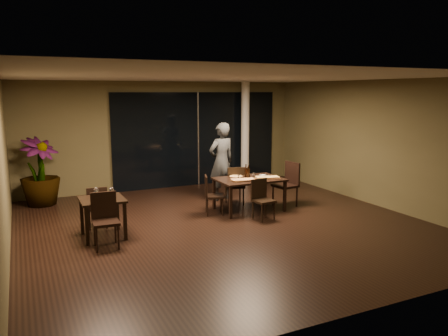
% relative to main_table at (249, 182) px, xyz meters
% --- Properties ---
extents(ground, '(8.00, 8.00, 0.00)m').
position_rel_main_table_xyz_m(ground, '(-1.00, -0.80, -0.68)').
color(ground, black).
rests_on(ground, ground).
extents(wall_back, '(8.00, 0.10, 3.00)m').
position_rel_main_table_xyz_m(wall_back, '(-1.00, 3.25, 0.82)').
color(wall_back, '#4E4729').
rests_on(wall_back, ground).
extents(wall_front, '(8.00, 0.10, 3.00)m').
position_rel_main_table_xyz_m(wall_front, '(-1.00, -4.85, 0.82)').
color(wall_front, '#4E4729').
rests_on(wall_front, ground).
extents(wall_right, '(0.10, 8.00, 3.00)m').
position_rel_main_table_xyz_m(wall_right, '(3.05, -0.80, 0.82)').
color(wall_right, '#4E4729').
rests_on(wall_right, ground).
extents(ceiling, '(8.00, 8.00, 0.04)m').
position_rel_main_table_xyz_m(ceiling, '(-1.00, -0.80, 2.34)').
color(ceiling, silver).
rests_on(ceiling, wall_back).
extents(window_panel, '(5.00, 0.06, 2.70)m').
position_rel_main_table_xyz_m(window_panel, '(0.00, 3.16, 0.67)').
color(window_panel, black).
rests_on(window_panel, ground).
extents(column, '(0.24, 0.24, 3.00)m').
position_rel_main_table_xyz_m(column, '(1.40, 2.85, 0.82)').
color(column, silver).
rests_on(column, ground).
extents(main_table, '(1.50, 1.00, 0.75)m').
position_rel_main_table_xyz_m(main_table, '(0.00, 0.00, 0.00)').
color(main_table, black).
rests_on(main_table, ground).
extents(side_table, '(0.80, 0.80, 0.75)m').
position_rel_main_table_xyz_m(side_table, '(-3.40, -0.50, -0.05)').
color(side_table, black).
rests_on(side_table, ground).
extents(chair_main_far, '(0.53, 0.53, 0.95)m').
position_rel_main_table_xyz_m(chair_main_far, '(-0.07, 0.56, -0.15)').
color(chair_main_far, black).
rests_on(chair_main_far, ground).
extents(chair_main_near, '(0.44, 0.44, 0.86)m').
position_rel_main_table_xyz_m(chair_main_near, '(-0.08, -0.71, -0.19)').
color(chair_main_near, black).
rests_on(chair_main_near, ground).
extents(chair_main_left, '(0.52, 0.52, 0.88)m').
position_rel_main_table_xyz_m(chair_main_left, '(-0.94, 0.05, -0.18)').
color(chair_main_left, black).
rests_on(chair_main_left, ground).
extents(chair_main_right, '(0.56, 0.56, 1.06)m').
position_rel_main_table_xyz_m(chair_main_right, '(1.05, -0.03, -0.09)').
color(chair_main_right, black).
rests_on(chair_main_right, ground).
extents(chair_side_far, '(0.42, 0.42, 0.86)m').
position_rel_main_table_xyz_m(chair_side_far, '(-3.41, 0.10, -0.19)').
color(chair_side_far, black).
rests_on(chair_side_far, ground).
extents(chair_side_near, '(0.47, 0.47, 0.97)m').
position_rel_main_table_xyz_m(chair_side_near, '(-3.45, -1.01, -0.14)').
color(chair_side_near, black).
rests_on(chair_side_near, ground).
extents(diner, '(0.73, 0.55, 1.96)m').
position_rel_main_table_xyz_m(diner, '(-0.16, 1.18, 0.31)').
color(diner, '#2D3032').
rests_on(diner, ground).
extents(potted_plant, '(1.26, 1.26, 1.65)m').
position_rel_main_table_xyz_m(potted_plant, '(-4.33, 2.56, 0.15)').
color(potted_plant, '#26521B').
rests_on(potted_plant, ground).
extents(pizza_board_left, '(0.53, 0.28, 0.01)m').
position_rel_main_table_xyz_m(pizza_board_left, '(-0.25, -0.17, 0.08)').
color(pizza_board_left, '#402814').
rests_on(pizza_board_left, main_table).
extents(pizza_board_right, '(0.64, 0.46, 0.01)m').
position_rel_main_table_xyz_m(pizza_board_right, '(0.39, -0.15, 0.08)').
color(pizza_board_right, '#4F3019').
rests_on(pizza_board_right, main_table).
extents(oblong_pizza_left, '(0.54, 0.33, 0.02)m').
position_rel_main_table_xyz_m(oblong_pizza_left, '(-0.25, -0.17, 0.10)').
color(oblong_pizza_left, '#6D0A09').
rests_on(oblong_pizza_left, pizza_board_left).
extents(oblong_pizza_right, '(0.55, 0.36, 0.02)m').
position_rel_main_table_xyz_m(oblong_pizza_right, '(0.39, -0.15, 0.10)').
color(oblong_pizza_right, maroon).
rests_on(oblong_pizza_right, pizza_board_right).
extents(round_pizza, '(0.29, 0.29, 0.01)m').
position_rel_main_table_xyz_m(round_pizza, '(-0.19, 0.30, 0.08)').
color(round_pizza, red).
rests_on(round_pizza, main_table).
extents(bottle_a, '(0.06, 0.06, 0.27)m').
position_rel_main_table_xyz_m(bottle_a, '(-0.02, 0.03, 0.21)').
color(bottle_a, black).
rests_on(bottle_a, main_table).
extents(bottle_b, '(0.07, 0.07, 0.30)m').
position_rel_main_table_xyz_m(bottle_b, '(0.01, 0.06, 0.22)').
color(bottle_b, black).
rests_on(bottle_b, main_table).
extents(bottle_c, '(0.07, 0.07, 0.32)m').
position_rel_main_table_xyz_m(bottle_c, '(-0.02, 0.12, 0.23)').
color(bottle_c, black).
rests_on(bottle_c, main_table).
extents(tumbler_left, '(0.08, 0.08, 0.10)m').
position_rel_main_table_xyz_m(tumbler_left, '(-0.21, 0.07, 0.12)').
color(tumbler_left, white).
rests_on(tumbler_left, main_table).
extents(tumbler_right, '(0.08, 0.08, 0.09)m').
position_rel_main_table_xyz_m(tumbler_right, '(0.23, 0.17, 0.12)').
color(tumbler_right, white).
rests_on(tumbler_right, main_table).
extents(napkin_near, '(0.20, 0.16, 0.01)m').
position_rel_main_table_xyz_m(napkin_near, '(0.52, -0.05, 0.08)').
color(napkin_near, white).
rests_on(napkin_near, main_table).
extents(napkin_far, '(0.20, 0.14, 0.01)m').
position_rel_main_table_xyz_m(napkin_far, '(0.48, 0.19, 0.08)').
color(napkin_far, white).
rests_on(napkin_far, main_table).
extents(wine_glass_a, '(0.09, 0.09, 0.19)m').
position_rel_main_table_xyz_m(wine_glass_a, '(-3.49, -0.43, 0.17)').
color(wine_glass_a, white).
rests_on(wine_glass_a, side_table).
extents(wine_glass_b, '(0.09, 0.09, 0.20)m').
position_rel_main_table_xyz_m(wine_glass_b, '(-3.23, -0.54, 0.18)').
color(wine_glass_b, white).
rests_on(wine_glass_b, side_table).
extents(side_napkin, '(0.20, 0.15, 0.01)m').
position_rel_main_table_xyz_m(side_napkin, '(-3.38, -0.72, 0.08)').
color(side_napkin, white).
rests_on(side_napkin, side_table).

